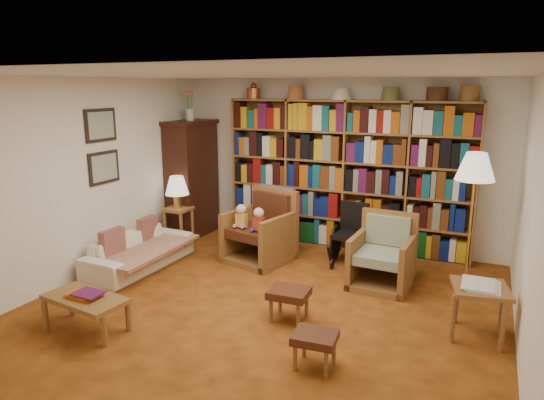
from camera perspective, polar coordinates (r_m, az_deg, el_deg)
The scene contains 23 objects.
floor at distance 5.51m, azimuth -0.71°, elevation -12.43°, with size 5.00×5.00×0.00m, color #A15118.
ceiling at distance 4.97m, azimuth -0.80°, elevation 14.56°, with size 5.00×5.00×0.00m, color silver.
wall_back at distance 7.39m, azimuth 7.53°, elevation 4.28°, with size 5.00×5.00×0.00m, color white.
wall_front at distance 3.12m, azimuth -20.93°, elevation -9.02°, with size 5.00×5.00×0.00m, color white.
wall_left at distance 6.54m, azimuth -21.03°, elevation 2.35°, with size 5.00×5.00×0.00m, color white.
wall_right at distance 4.65m, azimuth 28.40°, elevation -2.52°, with size 5.00×5.00×0.00m, color white.
bookshelf at distance 7.19m, azimuth 8.63°, elevation 3.35°, with size 3.60×0.30×2.42m.
curio_cabinet at distance 7.95m, azimuth -9.38°, elevation 2.68°, with size 0.50×0.95×2.40m.
framed_pictures at distance 6.68m, azimuth -19.34°, elevation 5.95°, with size 0.03×0.52×0.97m.
sofa at distance 6.76m, azimuth -15.32°, elevation -5.83°, with size 0.62×1.60×0.47m, color white.
sofa_throw at distance 6.71m, azimuth -15.03°, elevation -5.35°, with size 0.82×1.53×0.04m, color beige.
cushion_left at distance 7.03m, azimuth -14.44°, elevation -3.18°, with size 0.11×0.35×0.35m, color maroon.
cushion_right at distance 6.53m, azimuth -18.27°, elevation -4.70°, with size 0.11×0.36×0.36m, color maroon.
side_table_lamp at distance 7.56m, azimuth -10.95°, elevation -2.11°, with size 0.38×0.38×0.58m.
table_lamp at distance 7.44m, azimuth -11.12°, elevation 1.57°, with size 0.36×0.36×0.49m.
armchair_leather at distance 6.82m, azimuth -1.12°, elevation -3.66°, with size 0.96×0.99×1.00m.
armchair_sage at distance 6.15m, azimuth 12.95°, elevation -6.61°, with size 0.73×0.76×0.87m.
wheelchair at distance 6.75m, azimuth 9.34°, elevation -4.22°, with size 0.48×0.67×0.84m.
floor_lamp at distance 5.98m, azimuth 22.78°, elevation 3.01°, with size 0.44×0.44×1.66m.
side_table_papers at distance 5.13m, azimuth 23.29°, elevation -10.18°, with size 0.60×0.60×0.55m.
footstool_a at distance 5.11m, azimuth 2.01°, elevation -11.11°, with size 0.42×0.36×0.34m.
footstool_b at distance 4.36m, azimuth 5.08°, elevation -16.04°, with size 0.40×0.35×0.32m.
coffee_table at distance 5.23m, azimuth -21.10°, elevation -11.07°, with size 0.90×0.53×0.42m.
Camera 1 is at (2.11, -4.49, 2.38)m, focal length 32.00 mm.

